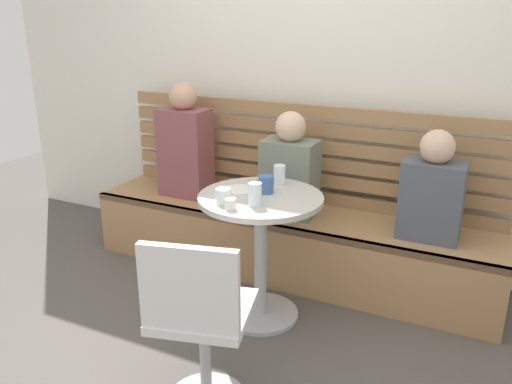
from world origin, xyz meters
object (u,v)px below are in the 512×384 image
cup_mug_blue (266,184)px  cup_glass_tall (255,194)px  white_chair (199,320)px  cup_glass_short (223,196)px  cafe_table (261,233)px  person_child_middle (290,170)px  booth_bench (286,242)px  cup_water_clear (279,174)px  phone_on_table (262,182)px  person_child_left (432,192)px  plate_small (239,190)px  person_adult (185,146)px  cup_espresso_small (230,204)px

cup_mug_blue → cup_glass_tall: bearing=-81.3°
white_chair → cup_glass_short: white_chair is taller
cafe_table → person_child_middle: bearing=95.2°
white_chair → cup_glass_short: bearing=109.9°
cafe_table → booth_bench: bearing=97.4°
booth_bench → cup_glass_short: cup_glass_short is taller
booth_bench → cup_water_clear: cup_water_clear is taller
white_chair → cup_mug_blue: (-0.10, 0.87, 0.32)m
cup_glass_short → booth_bench: bearing=86.1°
booth_bench → person_child_middle: (0.02, -0.03, 0.51)m
white_chair → phone_on_table: white_chair is taller
cup_glass_tall → person_child_middle: bearing=97.1°
person_child_left → person_child_middle: person_child_middle is taller
white_chair → cafe_table: bearing=97.2°
cafe_table → phone_on_table: phone_on_table is taller
booth_bench → plate_small: size_ratio=15.88×
phone_on_table → cup_water_clear: bearing=-123.0°
phone_on_table → cup_mug_blue: bearing=162.1°
person_child_middle → cup_glass_short: 0.72m
cup_mug_blue → cup_water_clear: bearing=89.4°
booth_bench → cafe_table: (0.07, -0.56, 0.30)m
cafe_table → person_adult: person_adult is taller
person_adult → person_child_middle: bearing=-2.7°
person_child_left → phone_on_table: bearing=-159.8°
person_child_left → cup_espresso_small: 1.17m
cafe_table → phone_on_table: (-0.09, 0.20, 0.23)m
cafe_table → cup_water_clear: bearing=88.4°
cafe_table → cup_glass_tall: size_ratio=6.17×
white_chair → cup_mug_blue: 0.93m
white_chair → booth_bench: bearing=97.3°
cup_water_clear → plate_small: bearing=-124.4°
cafe_table → plate_small: size_ratio=4.35×
white_chair → person_child_middle: bearing=96.4°
cup_water_clear → cup_espresso_small: 0.49m
booth_bench → cup_glass_tall: size_ratio=22.50×
cafe_table → cup_glass_short: size_ratio=9.25×
cup_espresso_small → cafe_table: bearing=78.6°
cup_mug_blue → plate_small: cup_mug_blue is taller
white_chair → cup_glass_tall: bearing=95.7°
cup_water_clear → cup_glass_tall: size_ratio=0.92×
white_chair → cup_glass_tall: (-0.07, 0.67, 0.34)m
cup_glass_tall → cup_glass_short: bearing=-163.4°
cup_mug_blue → plate_small: size_ratio=0.56×
booth_bench → person_child_left: (0.89, -0.02, 0.50)m
plate_small → phone_on_table: size_ratio=1.21×
cafe_table → person_adult: 1.06m
booth_bench → white_chair: (0.17, -1.37, 0.24)m
white_chair → cup_glass_short: 0.73m
person_child_left → plate_small: (-0.96, -0.52, 0.03)m
white_chair → cup_glass_short: size_ratio=10.63×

